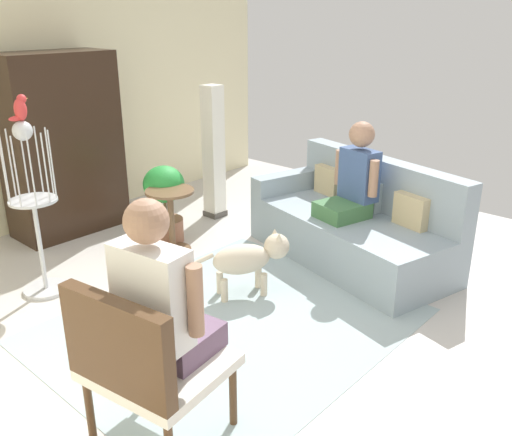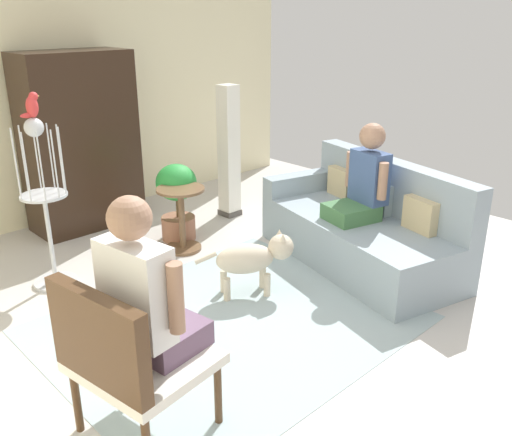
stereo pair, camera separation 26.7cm
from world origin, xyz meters
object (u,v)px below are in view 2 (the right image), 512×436
person_on_couch (364,181)px  potted_plant (177,197)px  round_end_table (182,216)px  bird_cage_stand (46,210)px  parrot (32,106)px  column_lamp (229,153)px  armchair (124,354)px  person_on_armchair (144,294)px  couch (363,228)px  dog (253,257)px  armoire_cabinet (80,142)px

person_on_couch → potted_plant: (-0.86, 1.60, -0.34)m
round_end_table → bird_cage_stand: bird_cage_stand is taller
parrot → potted_plant: 1.70m
parrot → bird_cage_stand: bearing=-180.0°
round_end_table → column_lamp: column_lamp is taller
column_lamp → potted_plant: bearing=-168.6°
armchair → potted_plant: (1.85, 2.10, -0.10)m
person_on_armchair → parrot: bearing=79.8°
round_end_table → potted_plant: (0.13, 0.25, 0.09)m
potted_plant → armchair: bearing=-131.3°
round_end_table → column_lamp: size_ratio=0.43×
person_on_armchair → round_end_table: bearing=49.5°
parrot → person_on_couch: bearing=-34.8°
couch → dog: bearing=168.9°
couch → round_end_table: size_ratio=3.38×
person_on_armchair → armoire_cabinet: size_ratio=0.50×
round_end_table → parrot: 1.67m
parrot → armoire_cabinet: 1.51m
bird_cage_stand → armoire_cabinet: bearing=51.1°
round_end_table → column_lamp: 1.12m
dog → armoire_cabinet: size_ratio=0.40×
couch → column_lamp: bearing=92.7°
person_on_couch → column_lamp: size_ratio=0.58×
round_end_table → dog: (-0.11, -1.11, -0.03)m
bird_cage_stand → parrot: 0.84m
person_on_couch → dog: person_on_couch is taller
round_end_table → person_on_couch: bearing=-53.8°
armoire_cabinet → couch: bearing=-62.0°
parrot → dog: bearing=-49.6°
parrot → armchair: bearing=-104.3°
couch → potted_plant: (-0.92, 1.59, 0.13)m
round_end_table → potted_plant: potted_plant is taller
armchair → armoire_cabinet: (1.38, 3.11, 0.36)m
round_end_table → armoire_cabinet: size_ratio=0.34×
couch → bird_cage_stand: bird_cage_stand is taller
armchair → bird_cage_stand: (0.51, 2.02, 0.12)m
dog → parrot: bearing=130.4°
person_on_couch → person_on_armchair: person_on_armchair is taller
person_on_armchair → armoire_cabinet: bearing=68.3°
person_on_armchair → column_lamp: 3.38m
dog → parrot: parrot is taller
round_end_table → armoire_cabinet: bearing=104.8°
person_on_couch → round_end_table: size_ratio=1.35×
parrot → armoire_cabinet: (0.87, 1.09, -0.60)m
couch → person_on_armchair: bearing=-169.3°
person_on_couch → round_end_table: person_on_couch is taller
bird_cage_stand → potted_plant: (1.34, 0.08, -0.22)m
person_on_armchair → dog: person_on_armchair is taller
armchair → parrot: parrot is taller
potted_plant → column_lamp: column_lamp is taller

